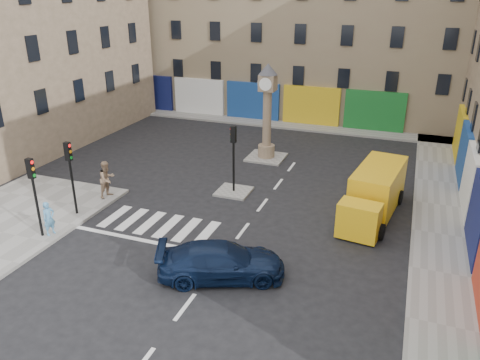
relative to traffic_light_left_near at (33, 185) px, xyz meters
The scene contains 15 objects.
ground 8.71m from the traffic_light_left_near, ahead, with size 120.00×120.00×0.00m, color black.
sidewalk_right 19.79m from the traffic_light_left_near, 29.96° to the left, with size 2.60×30.00×0.15m, color gray.
sidewalk_far 22.56m from the traffic_light_left_near, 78.94° to the left, with size 32.00×2.40×0.15m, color gray.
island_near 10.35m from the traffic_light_left_near, 51.07° to the left, with size 1.80×1.80×0.12m, color gray.
island_far 15.38m from the traffic_light_left_near, 65.46° to the left, with size 2.40×2.40×0.12m, color gray.
building_far 28.74m from the traffic_light_left_near, 81.21° to the left, with size 32.00×10.00×17.00m, color #7D6E53.
building_left 16.66m from the traffic_light_left_near, 132.20° to the left, with size 8.00×20.00×15.00m, color #947C61.
traffic_light_left_near is the anchor object (origin of this frame).
traffic_light_left_far 2.40m from the traffic_light_left_near, 90.00° to the left, with size 0.28×0.22×3.70m.
traffic_light_island 10.03m from the traffic_light_left_near, 51.07° to the left, with size 0.28×0.22×3.70m.
clock_pillar 15.19m from the traffic_light_left_near, 65.45° to the left, with size 1.20×1.20×6.10m.
navy_sedan 9.01m from the traffic_light_left_near, ahead, with size 2.01×4.94×1.43m, color #0B1732.
yellow_van 15.91m from the traffic_light_left_near, 29.45° to the left, with size 2.83×6.55×2.31m.
pedestrian_blue 1.72m from the traffic_light_left_near, 38.48° to the left, with size 0.58×0.38×1.59m, color #5595C3.
pedestrian_tan 4.91m from the traffic_light_left_near, 86.33° to the left, with size 0.97×0.75×1.99m, color #A08062.
Camera 1 is at (6.62, -14.14, 10.60)m, focal length 35.00 mm.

